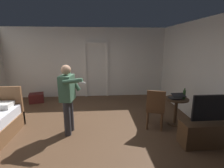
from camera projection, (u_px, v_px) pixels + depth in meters
The scene contains 11 objects.
ground_plane at pixel (79, 133), 3.91m from camera, with size 6.69×6.69×0.00m, color brown.
wall_back at pixel (86, 63), 6.49m from camera, with size 6.32×0.12×2.65m, color silver.
wall_right at pixel (213, 76), 3.84m from camera, with size 0.12×6.07×2.65m, color silver.
doorway_frame at pixel (96, 66), 6.47m from camera, with size 0.93×0.08×2.13m.
tv_flatscreen at pixel (211, 131), 3.40m from camera, with size 1.21×0.40×1.08m.
side_table at pixel (176, 107), 4.26m from camera, with size 0.58×0.58×0.70m.
laptop at pixel (177, 97), 4.15m from camera, with size 0.33×0.34×0.15m.
bottle_on_table at pixel (184, 95), 4.12m from camera, with size 0.06×0.06×0.28m.
wooden_chair at pixel (155, 108), 4.02m from camera, with size 0.54×0.54×0.99m.
person_blue_shirt at pixel (68, 95), 3.74m from camera, with size 0.59×0.61×1.60m.
suitcase_dark at pixel (37, 98), 5.98m from camera, with size 0.47×0.39×0.32m, color #4C1919.
Camera 1 is at (0.49, -3.59, 2.03)m, focal length 26.79 mm.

